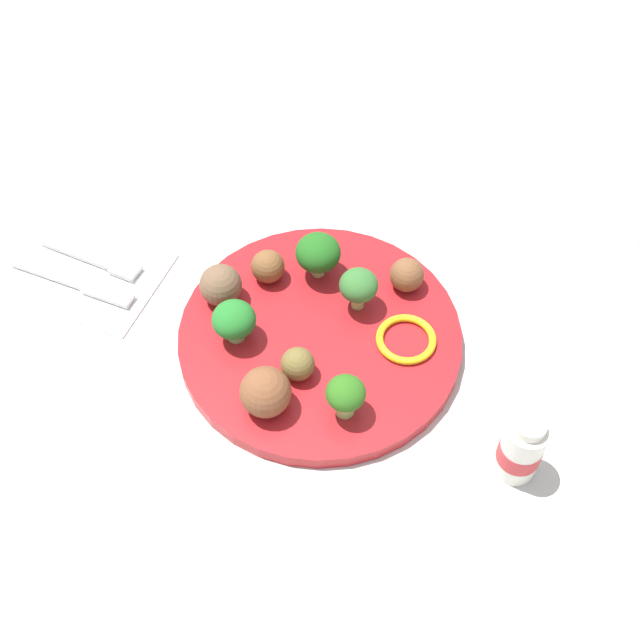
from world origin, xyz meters
The scene contains 16 objects.
ground_plane centered at (0.00, 0.00, 0.00)m, with size 4.00×4.00×0.00m, color beige.
plate centered at (0.00, 0.00, 0.01)m, with size 0.28×0.28×0.02m, color red.
broccoli_floret_mid_right centered at (0.02, 0.05, 0.05)m, with size 0.04×0.04×0.05m.
broccoli_floret_center centered at (0.06, -0.07, 0.04)m, with size 0.04×0.04×0.05m.
broccoli_floret_back_right centered at (-0.03, 0.07, 0.05)m, with size 0.05×0.05×0.05m.
broccoli_floret_back_left centered at (-0.07, -0.04, 0.04)m, with size 0.04×0.04×0.05m.
meatball_center centered at (0.00, -0.05, 0.03)m, with size 0.03×0.03×0.03m, color brown.
meatball_front_left centered at (-0.11, 0.00, 0.04)m, with size 0.04×0.04×0.04m, color brown.
meatball_mid_left centered at (-0.08, 0.04, 0.03)m, with size 0.03×0.03×0.03m, color brown.
meatball_back_right centered at (0.06, 0.09, 0.03)m, with size 0.04×0.04×0.04m, color brown.
meatball_mid_right centered at (-0.01, -0.10, 0.04)m, with size 0.05×0.05×0.05m, color brown.
pepper_ring_front_right centered at (0.08, 0.02, 0.02)m, with size 0.06×0.06×0.01m, color yellow.
napkin centered at (-0.27, -0.02, 0.00)m, with size 0.17×0.12×0.01m, color white.
fork centered at (-0.26, 0.00, 0.01)m, with size 0.12×0.02×0.01m.
knife centered at (-0.26, -0.04, 0.01)m, with size 0.15×0.02×0.01m.
yogurt_bottle centered at (0.21, -0.06, 0.04)m, with size 0.04×0.04×0.08m.
Camera 1 is at (0.18, -0.43, 0.66)m, focal length 45.44 mm.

